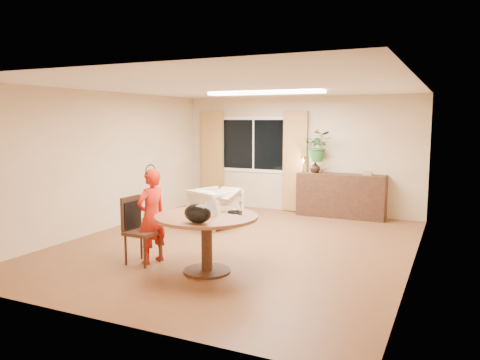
# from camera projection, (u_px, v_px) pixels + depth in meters

# --- Properties ---
(floor) EXTENTS (6.50, 6.50, 0.00)m
(floor) POSITION_uv_depth(u_px,v_px,m) (237.00, 245.00, 7.79)
(floor) COLOR brown
(floor) RESTS_ON ground
(ceiling) EXTENTS (6.50, 6.50, 0.00)m
(ceiling) POSITION_uv_depth(u_px,v_px,m) (237.00, 87.00, 7.45)
(ceiling) COLOR white
(ceiling) RESTS_ON wall_back
(wall_back) EXTENTS (5.50, 0.00, 5.50)m
(wall_back) POSITION_uv_depth(u_px,v_px,m) (299.00, 154.00, 10.54)
(wall_back) COLOR tan
(wall_back) RESTS_ON floor
(wall_left) EXTENTS (0.00, 6.50, 6.50)m
(wall_left) POSITION_uv_depth(u_px,v_px,m) (105.00, 161.00, 8.77)
(wall_left) COLOR tan
(wall_left) RESTS_ON floor
(wall_right) EXTENTS (0.00, 6.50, 6.50)m
(wall_right) POSITION_uv_depth(u_px,v_px,m) (416.00, 176.00, 6.47)
(wall_right) COLOR tan
(wall_right) RESTS_ON floor
(window) EXTENTS (1.70, 0.03, 1.30)m
(window) POSITION_uv_depth(u_px,v_px,m) (254.00, 144.00, 10.96)
(window) COLOR white
(window) RESTS_ON wall_back
(curtain_left) EXTENTS (0.55, 0.08, 2.25)m
(curtain_left) POSITION_uv_depth(u_px,v_px,m) (213.00, 158.00, 11.38)
(curtain_left) COLOR olive
(curtain_left) RESTS_ON wall_back
(curtain_right) EXTENTS (0.55, 0.08, 2.25)m
(curtain_right) POSITION_uv_depth(u_px,v_px,m) (295.00, 161.00, 10.49)
(curtain_right) COLOR olive
(curtain_right) RESTS_ON wall_back
(ceiling_panel) EXTENTS (2.20, 0.35, 0.05)m
(ceiling_panel) POSITION_uv_depth(u_px,v_px,m) (265.00, 93.00, 8.53)
(ceiling_panel) COLOR white
(ceiling_panel) RESTS_ON ceiling
(dining_table) EXTENTS (1.40, 1.40, 0.80)m
(dining_table) POSITION_uv_depth(u_px,v_px,m) (207.00, 227.00, 6.34)
(dining_table) COLOR brown
(dining_table) RESTS_ON floor
(dining_chair) EXTENTS (0.49, 0.45, 0.97)m
(dining_chair) POSITION_uv_depth(u_px,v_px,m) (142.00, 231.00, 6.75)
(dining_chair) COLOR black
(dining_chair) RESTS_ON floor
(child) EXTENTS (0.57, 0.44, 1.38)m
(child) POSITION_uv_depth(u_px,v_px,m) (152.00, 216.00, 6.79)
(child) COLOR #B51D0D
(child) RESTS_ON floor
(laptop) EXTENTS (0.39, 0.30, 0.24)m
(laptop) POSITION_uv_depth(u_px,v_px,m) (201.00, 207.00, 6.27)
(laptop) COLOR #B7B7BC
(laptop) RESTS_ON dining_table
(tumbler) EXTENTS (0.09, 0.09, 0.10)m
(tumbler) POSITION_uv_depth(u_px,v_px,m) (224.00, 208.00, 6.54)
(tumbler) COLOR white
(tumbler) RESTS_ON dining_table
(wine_glass) EXTENTS (0.07, 0.07, 0.19)m
(wine_glass) POSITION_uv_depth(u_px,v_px,m) (240.00, 208.00, 6.32)
(wine_glass) COLOR white
(wine_glass) RESTS_ON dining_table
(pot_lid) EXTENTS (0.27, 0.27, 0.03)m
(pot_lid) POSITION_uv_depth(u_px,v_px,m) (235.00, 211.00, 6.49)
(pot_lid) COLOR white
(pot_lid) RESTS_ON dining_table
(handbag) EXTENTS (0.42, 0.32, 0.25)m
(handbag) POSITION_uv_depth(u_px,v_px,m) (198.00, 214.00, 5.81)
(handbag) COLOR black
(handbag) RESTS_ON dining_table
(armchair) EXTENTS (1.04, 1.06, 0.75)m
(armchair) POSITION_uv_depth(u_px,v_px,m) (216.00, 208.00, 9.10)
(armchair) COLOR beige
(armchair) RESTS_ON floor
(throw) EXTENTS (0.50, 0.59, 0.03)m
(throw) POSITION_uv_depth(u_px,v_px,m) (225.00, 189.00, 8.87)
(throw) COLOR beige
(throw) RESTS_ON armchair
(sideboard) EXTENTS (1.86, 0.46, 0.93)m
(sideboard) POSITION_uv_depth(u_px,v_px,m) (341.00, 196.00, 10.00)
(sideboard) COLOR black
(sideboard) RESTS_ON floor
(vase) EXTENTS (0.30, 0.30, 0.25)m
(vase) POSITION_uv_depth(u_px,v_px,m) (315.00, 167.00, 10.16)
(vase) COLOR black
(vase) RESTS_ON sideboard
(bouquet) EXTENTS (0.68, 0.62, 0.66)m
(bouquet) POSITION_uv_depth(u_px,v_px,m) (318.00, 146.00, 10.08)
(bouquet) COLOR #256328
(bouquet) RESTS_ON vase
(book_stack) EXTENTS (0.23, 0.20, 0.08)m
(book_stack) POSITION_uv_depth(u_px,v_px,m) (368.00, 173.00, 9.70)
(book_stack) COLOR #93654B
(book_stack) RESTS_ON sideboard
(desk_lamp) EXTENTS (0.17, 0.17, 0.36)m
(desk_lamp) POSITION_uv_depth(u_px,v_px,m) (303.00, 164.00, 10.22)
(desk_lamp) COLOR black
(desk_lamp) RESTS_ON sideboard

